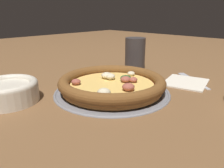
# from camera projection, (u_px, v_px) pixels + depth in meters

# --- Properties ---
(ground_plane) EXTENTS (3.00, 3.00, 0.00)m
(ground_plane) POSITION_uv_depth(u_px,v_px,m) (112.00, 92.00, 0.59)
(ground_plane) COLOR brown
(pizza_tray) EXTENTS (0.31, 0.31, 0.01)m
(pizza_tray) POSITION_uv_depth(u_px,v_px,m) (112.00, 91.00, 0.59)
(pizza_tray) COLOR gray
(pizza_tray) RESTS_ON ground_plane
(pizza) EXTENTS (0.29, 0.29, 0.04)m
(pizza) POSITION_uv_depth(u_px,v_px,m) (112.00, 83.00, 0.59)
(pizza) COLOR #A86B33
(pizza) RESTS_ON pizza_tray
(bowl_near) EXTENTS (0.14, 0.14, 0.05)m
(bowl_near) POSITION_uv_depth(u_px,v_px,m) (8.00, 91.00, 0.52)
(bowl_near) COLOR beige
(bowl_near) RESTS_ON ground_plane
(drinking_cup) EXTENTS (0.07, 0.07, 0.12)m
(drinking_cup) POSITION_uv_depth(u_px,v_px,m) (135.00, 54.00, 0.81)
(drinking_cup) COLOR #383333
(drinking_cup) RESTS_ON ground_plane
(napkin) EXTENTS (0.15, 0.16, 0.01)m
(napkin) POSITION_uv_depth(u_px,v_px,m) (186.00, 82.00, 0.67)
(napkin) COLOR beige
(napkin) RESTS_ON ground_plane
(fork) EXTENTS (0.15, 0.12, 0.00)m
(fork) POSITION_uv_depth(u_px,v_px,m) (191.00, 79.00, 0.70)
(fork) COLOR #B7B7BC
(fork) RESTS_ON ground_plane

